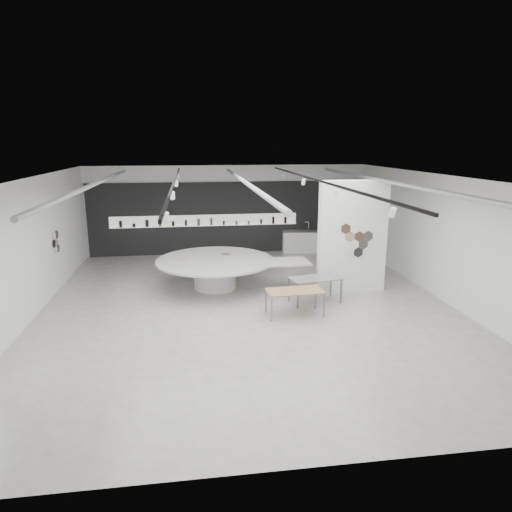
{
  "coord_description": "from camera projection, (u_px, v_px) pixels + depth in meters",
  "views": [
    {
      "loc": [
        -1.57,
        -12.68,
        4.74
      ],
      "look_at": [
        0.42,
        1.2,
        1.24
      ],
      "focal_mm": 32.0,
      "sensor_mm": 36.0,
      "label": 1
    }
  ],
  "objects": [
    {
      "name": "display_island",
      "position": [
        218.0,
        269.0,
        15.13
      ],
      "size": [
        5.0,
        3.94,
        0.99
      ],
      "rotation": [
        0.0,
        0.0,
        0.01
      ],
      "color": "white",
      "rests_on": "ground"
    },
    {
      "name": "back_wall_display",
      "position": [
        226.0,
        218.0,
        19.82
      ],
      "size": [
        11.8,
        0.27,
        3.1
      ],
      "color": "black",
      "rests_on": "ground"
    },
    {
      "name": "room",
      "position": [
        244.0,
        238.0,
        13.03
      ],
      "size": [
        12.02,
        14.02,
        3.82
      ],
      "color": "#AEAAA4",
      "rests_on": "ground"
    },
    {
      "name": "sample_table_wood",
      "position": [
        295.0,
        292.0,
        12.72
      ],
      "size": [
        1.61,
        0.87,
        0.73
      ],
      "rotation": [
        0.0,
        0.0,
        0.06
      ],
      "color": "#9B7A50",
      "rests_on": "ground"
    },
    {
      "name": "sample_table_stone",
      "position": [
        315.0,
        280.0,
        13.75
      ],
      "size": [
        1.62,
        1.01,
        0.78
      ],
      "rotation": [
        0.0,
        0.0,
        0.18
      ],
      "color": "gray",
      "rests_on": "ground"
    },
    {
      "name": "kitchen_counter",
      "position": [
        302.0,
        241.0,
        20.16
      ],
      "size": [
        1.76,
        0.84,
        1.33
      ],
      "rotation": [
        0.0,
        0.0,
        -0.11
      ],
      "color": "white",
      "rests_on": "ground"
    },
    {
      "name": "partition_column",
      "position": [
        352.0,
        237.0,
        14.55
      ],
      "size": [
        2.2,
        0.38,
        3.6
      ],
      "color": "white",
      "rests_on": "ground"
    }
  ]
}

